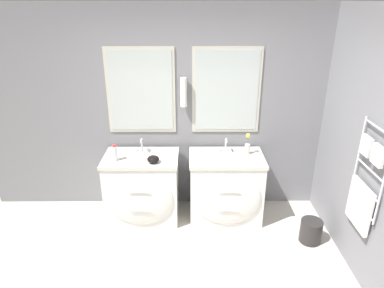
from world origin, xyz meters
name	(u,v)px	position (x,y,z in m)	size (l,w,h in m)	color
wall_back	(183,111)	(0.00, 1.81, 1.31)	(5.14, 0.16, 2.60)	slate
wall_right	(362,143)	(1.80, 0.80, 1.29)	(0.13, 3.68, 2.60)	slate
vanity_left	(142,188)	(-0.52, 1.41, 0.43)	(0.91, 0.66, 0.85)	white
vanity_right	(226,188)	(0.53, 1.41, 0.43)	(0.91, 0.66, 0.85)	white
faucet_left	(142,146)	(-0.52, 1.60, 0.93)	(0.17, 0.11, 0.17)	silver
faucet_right	(226,146)	(0.53, 1.60, 0.93)	(0.17, 0.11, 0.17)	silver
toiletry_bottle	(115,153)	(-0.80, 1.35, 0.94)	(0.07, 0.07, 0.20)	silver
amenity_bowl	(153,159)	(-0.35, 1.28, 0.89)	(0.14, 0.14, 0.09)	black
flower_vase	(248,146)	(0.79, 1.52, 0.96)	(0.06, 0.06, 0.27)	silver
soap_dish	(209,160)	(0.31, 1.30, 0.87)	(0.11, 0.08, 0.04)	white
waste_bin	(311,231)	(1.49, 0.92, 0.14)	(0.25, 0.25, 0.28)	#282626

